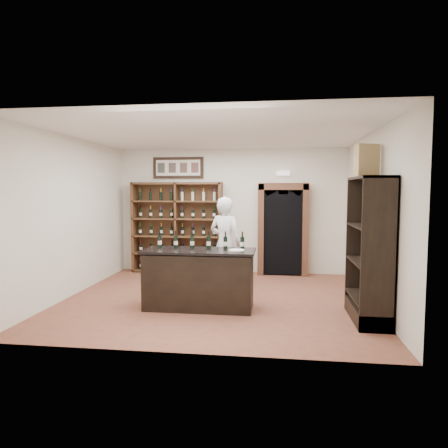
{
  "coord_description": "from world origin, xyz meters",
  "views": [
    {
      "loc": [
        1.07,
        -7.14,
        1.98
      ],
      "look_at": [
        0.11,
        0.3,
        1.36
      ],
      "focal_mm": 32.0,
      "sensor_mm": 36.0,
      "label": 1
    }
  ],
  "objects": [
    {
      "name": "floor",
      "position": [
        0.0,
        0.0,
        0.0
      ],
      "size": [
        5.5,
        5.5,
        0.0
      ],
      "primitive_type": "plane",
      "color": "brown",
      "rests_on": "ground"
    },
    {
      "name": "ceiling",
      "position": [
        0.0,
        0.0,
        3.0
      ],
      "size": [
        5.5,
        5.5,
        0.0
      ],
      "primitive_type": "plane",
      "rotation": [
        3.14,
        0.0,
        0.0
      ],
      "color": "white",
      "rests_on": "wall_back"
    },
    {
      "name": "wall_back",
      "position": [
        0.0,
        2.5,
        1.5
      ],
      "size": [
        5.5,
        0.04,
        3.0
      ],
      "primitive_type": "cube",
      "color": "silver",
      "rests_on": "ground"
    },
    {
      "name": "wall_left",
      "position": [
        -2.75,
        0.0,
        1.5
      ],
      "size": [
        0.04,
        5.0,
        3.0
      ],
      "primitive_type": "cube",
      "color": "silver",
      "rests_on": "ground"
    },
    {
      "name": "wall_right",
      "position": [
        2.75,
        0.0,
        1.5
      ],
      "size": [
        0.04,
        5.0,
        3.0
      ],
      "primitive_type": "cube",
      "color": "silver",
      "rests_on": "ground"
    },
    {
      "name": "wine_shelf",
      "position": [
        -1.3,
        2.33,
        1.1
      ],
      "size": [
        2.2,
        0.38,
        2.2
      ],
      "color": "brown",
      "rests_on": "ground"
    },
    {
      "name": "framed_picture",
      "position": [
        -1.3,
        2.47,
        2.55
      ],
      "size": [
        1.25,
        0.04,
        0.52
      ],
      "primitive_type": "cube",
      "color": "black",
      "rests_on": "wall_back"
    },
    {
      "name": "arched_doorway",
      "position": [
        1.25,
        2.33,
        1.14
      ],
      "size": [
        1.17,
        0.35,
        2.17
      ],
      "color": "black",
      "rests_on": "ground"
    },
    {
      "name": "emergency_light",
      "position": [
        1.25,
        2.42,
        2.4
      ],
      "size": [
        0.3,
        0.1,
        0.1
      ],
      "primitive_type": "cube",
      "color": "white",
      "rests_on": "wall_back"
    },
    {
      "name": "tasting_counter",
      "position": [
        -0.2,
        -0.6,
        0.49
      ],
      "size": [
        1.88,
        0.78,
        1.0
      ],
      "color": "black",
      "rests_on": "ground"
    },
    {
      "name": "counter_bottle_0",
      "position": [
        -0.92,
        -0.46,
        1.11
      ],
      "size": [
        0.07,
        0.07,
        0.3
      ],
      "color": "black",
      "rests_on": "tasting_counter"
    },
    {
      "name": "counter_bottle_1",
      "position": [
        -0.63,
        -0.46,
        1.11
      ],
      "size": [
        0.07,
        0.07,
        0.3
      ],
      "color": "black",
      "rests_on": "tasting_counter"
    },
    {
      "name": "counter_bottle_2",
      "position": [
        -0.34,
        -0.46,
        1.11
      ],
      "size": [
        0.07,
        0.07,
        0.3
      ],
      "color": "black",
      "rests_on": "tasting_counter"
    },
    {
      "name": "counter_bottle_3",
      "position": [
        -0.06,
        -0.46,
        1.11
      ],
      "size": [
        0.07,
        0.07,
        0.3
      ],
      "color": "black",
      "rests_on": "tasting_counter"
    },
    {
      "name": "counter_bottle_4",
      "position": [
        0.23,
        -0.46,
        1.11
      ],
      "size": [
        0.07,
        0.07,
        0.3
      ],
      "color": "black",
      "rests_on": "tasting_counter"
    },
    {
      "name": "counter_bottle_5",
      "position": [
        0.52,
        -0.46,
        1.11
      ],
      "size": [
        0.07,
        0.07,
        0.3
      ],
      "color": "black",
      "rests_on": "tasting_counter"
    },
    {
      "name": "side_cabinet",
      "position": [
        2.52,
        -0.9,
        0.75
      ],
      "size": [
        0.48,
        1.2,
        2.2
      ],
      "color": "black",
      "rests_on": "ground"
    },
    {
      "name": "shopkeeper",
      "position": [
        0.08,
        0.73,
        0.94
      ],
      "size": [
        0.8,
        0.67,
        1.87
      ],
      "primitive_type": "imported",
      "rotation": [
        0.0,
        0.0,
        2.75
      ],
      "color": "silver",
      "rests_on": "ground"
    },
    {
      "name": "plate",
      "position": [
        0.44,
        -0.66,
        1.01
      ],
      "size": [
        0.26,
        0.26,
        0.02
      ],
      "primitive_type": "cylinder",
      "color": "silver",
      "rests_on": "tasting_counter"
    },
    {
      "name": "wine_crate",
      "position": [
        2.5,
        -0.5,
        2.46
      ],
      "size": [
        0.4,
        0.27,
        0.53
      ],
      "primitive_type": "cube",
      "rotation": [
        0.0,
        0.0,
        0.34
      ],
      "color": "tan",
      "rests_on": "side_cabinet"
    }
  ]
}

